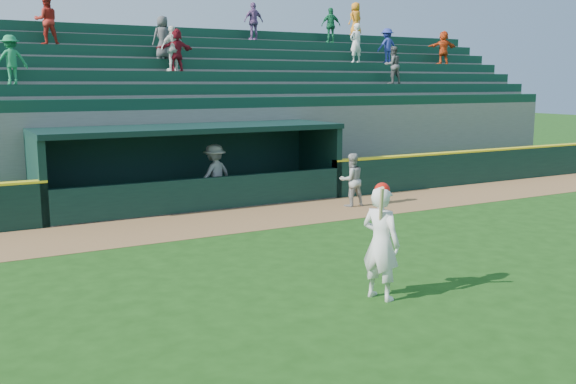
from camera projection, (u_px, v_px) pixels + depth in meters
name	position (u px, v px, depth m)	size (l,w,h in m)	color
ground	(325.00, 264.00, 13.52)	(120.00, 120.00, 0.00)	#184010
warning_track	(230.00, 221.00, 17.74)	(40.00, 3.00, 0.01)	brown
field_wall_right	(501.00, 165.00, 24.92)	(15.50, 0.30, 1.20)	black
wall_stripe_right	(502.00, 149.00, 24.82)	(15.50, 0.32, 0.06)	yellow
dugout_player_front	(351.00, 180.00, 19.69)	(0.80, 0.62, 1.65)	#A0A09B
dugout_player_inside	(215.00, 174.00, 20.02)	(1.22, 0.70, 1.89)	#979792
dugout	(190.00, 160.00, 20.19)	(9.40, 2.80, 2.46)	slate
stands	(147.00, 120.00, 23.96)	(34.50, 6.25, 7.48)	slate
batter_at_plate	(381.00, 241.00, 11.19)	(0.70, 0.87, 2.09)	silver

